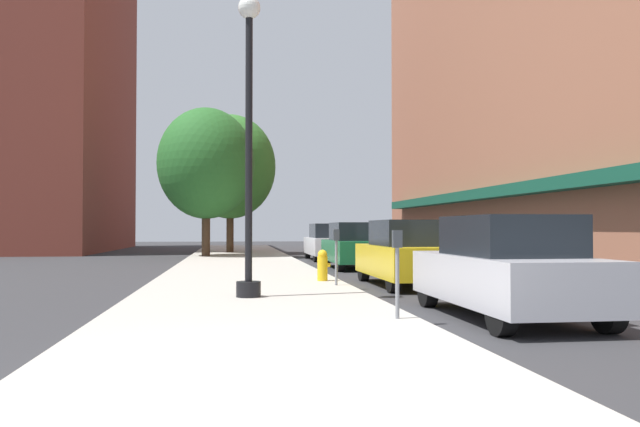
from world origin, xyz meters
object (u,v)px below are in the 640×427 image
object	(u,v)px
lamppost	(249,139)
car_green	(354,246)
tree_mid	(230,167)
car_silver	(506,268)
car_yellow	(407,254)
parking_meter_far	(336,250)
tree_near	(206,164)
car_white	(329,242)
fire_hydrant	(323,265)
parking_meter_near	(397,263)

from	to	relation	value
lamppost	car_green	world-z (taller)	lamppost
car_green	tree_mid	bearing A→B (deg)	109.19
car_silver	lamppost	bearing A→B (deg)	145.36
lamppost	car_yellow	distance (m)	5.60
parking_meter_far	tree_mid	world-z (taller)	tree_mid
tree_near	car_silver	distance (m)	22.05
car_silver	car_white	bearing A→B (deg)	88.93
car_silver	car_green	distance (m)	12.61
fire_hydrant	car_green	xyz separation A→B (m)	(2.10, 6.43, 0.29)
tree_near	tree_mid	bearing A→B (deg)	76.68
parking_meter_near	tree_mid	distance (m)	26.75
tree_near	car_green	world-z (taller)	tree_near
tree_mid	car_silver	distance (m)	26.48
fire_hydrant	parking_meter_far	bearing A→B (deg)	-83.28
tree_mid	car_yellow	xyz separation A→B (m)	(4.48, -20.06, -4.08)
fire_hydrant	car_green	bearing A→B (deg)	71.94
tree_mid	car_yellow	world-z (taller)	tree_mid
fire_hydrant	parking_meter_far	size ratio (longest dim) A/B	0.60
lamppost	car_silver	size ratio (longest dim) A/B	1.37
tree_near	car_white	size ratio (longest dim) A/B	1.66
car_green	car_white	distance (m)	6.05
parking_meter_near	car_silver	xyz separation A→B (m)	(1.95, 0.55, -0.14)
car_silver	tree_mid	bearing A→B (deg)	98.79
car_yellow	car_white	distance (m)	12.93
parking_meter_near	parking_meter_far	size ratio (longest dim) A/B	1.00
lamppost	car_yellow	size ratio (longest dim) A/B	1.37
lamppost	tree_near	distance (m)	18.41
fire_hydrant	car_white	world-z (taller)	car_white
parking_meter_near	car_white	size ratio (longest dim) A/B	0.30
parking_meter_near	car_yellow	distance (m)	6.57
lamppost	car_green	size ratio (longest dim) A/B	1.37
lamppost	car_white	distance (m)	16.64
car_silver	car_yellow	size ratio (longest dim) A/B	1.00
car_silver	car_white	distance (m)	18.65
car_yellow	car_green	bearing A→B (deg)	89.15
tree_near	car_yellow	distance (m)	16.69
lamppost	tree_mid	bearing A→B (deg)	91.05
fire_hydrant	tree_mid	distance (m)	20.23
fire_hydrant	car_silver	size ratio (longest dim) A/B	0.18
tree_near	car_yellow	world-z (taller)	tree_near
fire_hydrant	car_silver	distance (m)	6.53
lamppost	parking_meter_near	size ratio (longest dim) A/B	4.50
fire_hydrant	parking_meter_far	distance (m)	1.32
car_green	parking_meter_far	bearing A→B (deg)	-103.85
parking_meter_far	tree_near	xyz separation A→B (m)	(-3.67, 16.05, 3.62)
parking_meter_near	parking_meter_far	world-z (taller)	same
lamppost	car_silver	world-z (taller)	lamppost
car_silver	car_green	xyz separation A→B (m)	(0.00, 12.61, 0.00)
lamppost	car_green	bearing A→B (deg)	67.73
car_silver	parking_meter_far	bearing A→B (deg)	110.49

